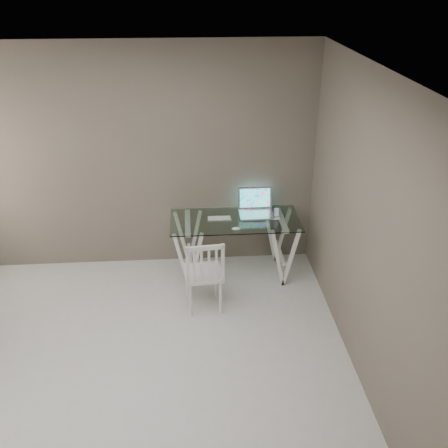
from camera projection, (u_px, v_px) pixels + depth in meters
name	position (u px, v px, depth m)	size (l,w,h in m)	color
room	(113.00, 220.00, 3.66)	(4.50, 4.52, 2.71)	beige
desk	(235.00, 247.00, 5.96)	(1.50, 0.70, 0.75)	silver
chair	(204.00, 273.00, 5.28)	(0.44, 0.44, 0.88)	silver
laptop	(256.00, 207.00, 5.93)	(0.40, 0.33, 0.28)	silver
keyboard	(219.00, 218.00, 5.81)	(0.28, 0.12, 0.01)	silver
mouse	(236.00, 229.00, 5.56)	(0.10, 0.06, 0.03)	silver
phone_dock	(276.00, 215.00, 5.81)	(0.07, 0.07, 0.14)	white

